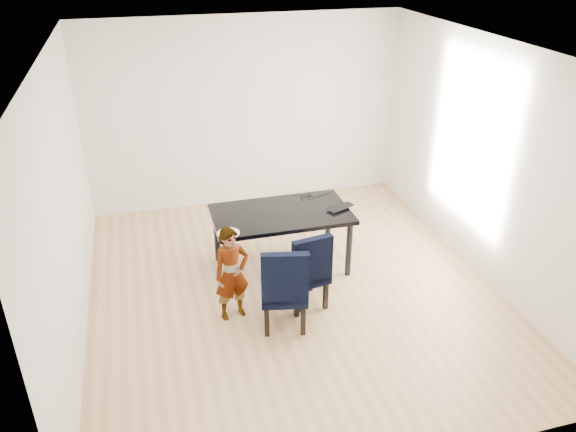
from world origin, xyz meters
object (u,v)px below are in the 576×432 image
object	(u,v)px
dining_table	(281,240)
plate	(229,233)
child	(232,274)
chair_left	(284,285)
chair_right	(304,268)
laptop	(338,206)

from	to	relation	value
dining_table	plate	world-z (taller)	plate
dining_table	child	distance (m)	1.09
dining_table	child	size ratio (longest dim) A/B	1.53
chair_left	chair_right	world-z (taller)	chair_left
dining_table	chair_right	distance (m)	0.79
child	plate	xyz separation A→B (m)	(0.06, 0.45, 0.23)
child	laptop	xyz separation A→B (m)	(1.42, 0.74, 0.24)
chair_left	plate	world-z (taller)	chair_left
chair_right	child	world-z (taller)	child
child	laptop	distance (m)	1.62
chair_left	child	world-z (taller)	child
dining_table	chair_left	xyz separation A→B (m)	(-0.25, -1.06, 0.11)
chair_right	chair_left	bearing A→B (deg)	-145.74
plate	chair_right	bearing A→B (deg)	-31.00
chair_left	laptop	world-z (taller)	chair_left
chair_left	chair_right	xyz separation A→B (m)	(0.30, 0.28, -0.02)
chair_right	laptop	xyz separation A→B (m)	(0.63, 0.73, 0.31)
laptop	chair_left	bearing A→B (deg)	25.03
chair_right	plate	world-z (taller)	chair_right
chair_right	plate	size ratio (longest dim) A/B	3.76
child	plate	world-z (taller)	child
chair_left	dining_table	bearing A→B (deg)	88.46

